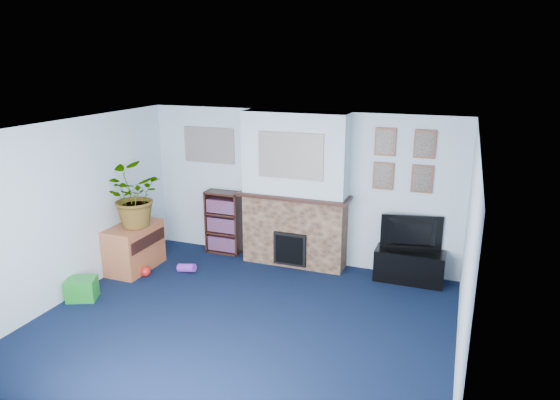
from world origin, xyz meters
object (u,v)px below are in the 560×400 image
at_px(tv_stand, 409,266).
at_px(bookshelf, 224,223).
at_px(television, 412,234).
at_px(sideboard, 134,248).

bearing_deg(tv_stand, bookshelf, 178.56).
xyz_separation_m(television, bookshelf, (-3.05, 0.06, -0.22)).
relative_size(television, bookshelf, 0.84).
xyz_separation_m(bookshelf, sideboard, (-0.98, -1.12, -0.15)).
height_order(tv_stand, sideboard, sideboard).
bearing_deg(sideboard, tv_stand, 14.51).
relative_size(bookshelf, sideboard, 1.15).
relative_size(tv_stand, bookshelf, 0.94).
relative_size(tv_stand, television, 1.12).
bearing_deg(television, bookshelf, -12.59).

